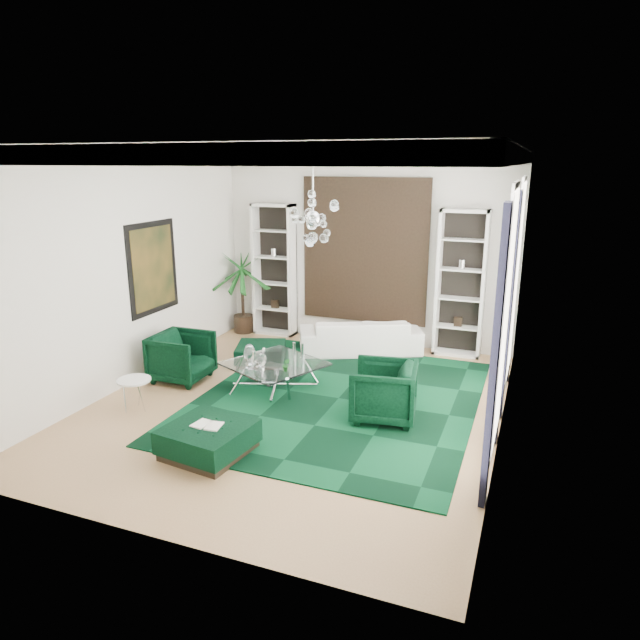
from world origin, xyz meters
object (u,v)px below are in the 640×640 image
at_px(ottoman_front, 209,440).
at_px(side_table, 135,395).
at_px(armchair_left, 182,357).
at_px(armchair_right, 384,392).
at_px(sofa, 360,335).
at_px(palm, 242,281).
at_px(coffee_table, 275,376).
at_px(ottoman_side, 261,355).

xyz_separation_m(ottoman_front, side_table, (-1.75, 0.76, 0.04)).
distance_m(armchair_left, armchair_right, 3.63).
distance_m(armchair_left, ottoman_front, 2.75).
relative_size(sofa, armchair_left, 2.56).
relative_size(sofa, palm, 1.02).
bearing_deg(coffee_table, armchair_left, -173.51).
xyz_separation_m(armchair_right, side_table, (-3.57, -1.07, -0.18)).
height_order(coffee_table, side_table, side_table).
height_order(sofa, palm, palm).
bearing_deg(side_table, coffee_table, 42.94).
distance_m(armchair_left, side_table, 1.32).
bearing_deg(sofa, ottoman_side, 16.93).
bearing_deg(side_table, sofa, 58.43).
height_order(armchair_left, armchair_right, armchair_right).
height_order(armchair_right, palm, palm).
xyz_separation_m(sofa, armchair_right, (1.21, -2.76, 0.08)).
xyz_separation_m(coffee_table, ottoman_side, (-0.76, 0.98, -0.04)).
xyz_separation_m(coffee_table, palm, (-2.06, 2.72, 0.92)).
bearing_deg(side_table, armchair_left, 92.26).
height_order(armchair_left, ottoman_side, armchair_left).
relative_size(ottoman_front, palm, 0.43).
xyz_separation_m(side_table, palm, (-0.45, 4.22, 0.91)).
distance_m(ottoman_side, side_table, 2.63).
bearing_deg(palm, armchair_left, -82.21).
height_order(armchair_left, coffee_table, armchair_left).
bearing_deg(coffee_table, sofa, 72.33).
distance_m(armchair_left, ottoman_side, 1.50).
bearing_deg(sofa, coffee_table, 47.35).
bearing_deg(ottoman_front, armchair_left, 130.99).
bearing_deg(sofa, side_table, 33.45).
xyz_separation_m(armchair_left, armchair_right, (3.62, -0.24, 0.01)).
height_order(coffee_table, ottoman_front, coffee_table).
distance_m(sofa, palm, 2.94).
relative_size(armchair_left, ottoman_side, 1.07).
distance_m(coffee_table, ottoman_side, 1.24).
bearing_deg(palm, side_table, -83.92).
xyz_separation_m(armchair_right, coffee_table, (-1.95, 0.43, -0.19)).
relative_size(sofa, armchair_right, 2.53).
bearing_deg(palm, coffee_table, -52.83).
xyz_separation_m(sofa, palm, (-2.80, 0.39, 0.81)).
height_order(coffee_table, ottoman_side, coffee_table).
bearing_deg(ottoman_side, sofa, 41.90).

